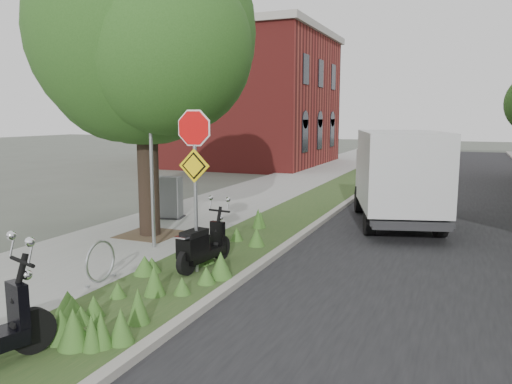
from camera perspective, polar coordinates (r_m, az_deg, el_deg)
ground at (r=8.75m, az=-0.55°, el=-11.99°), size 120.00×120.00×0.00m
sidewalk_near at (r=19.29m, az=-0.35°, el=-0.36°), size 3.50×60.00×0.12m
verge at (r=18.39m, az=7.55°, el=-0.88°), size 2.00×60.00×0.12m
kerb_near at (r=18.16m, az=10.60°, el=-1.06°), size 0.20×60.00×0.13m
road at (r=17.78m, az=21.68°, el=-1.94°), size 7.00×60.00×0.01m
street_tree_main at (r=12.82m, az=-12.82°, el=16.15°), size 6.21×5.54×7.66m
bare_post at (r=11.37m, az=-11.86°, el=3.61°), size 0.08×0.08×4.00m
bike_hoop at (r=9.48m, az=-17.36°, el=-7.59°), size 0.06×0.78×0.77m
sign_assembly at (r=9.37m, az=-7.04°, el=3.95°), size 0.94×0.08×3.22m
brick_building at (r=32.17m, az=-0.54°, el=10.66°), size 9.40×10.40×8.30m
scooter_near at (r=9.83m, az=-6.51°, el=-6.56°), size 0.47×1.70×0.81m
box_truck at (r=14.62m, az=15.91°, el=2.06°), size 3.25×5.38×2.28m
utility_cabinet at (r=14.87m, az=-10.11°, el=-0.69°), size 1.03×0.80×1.22m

